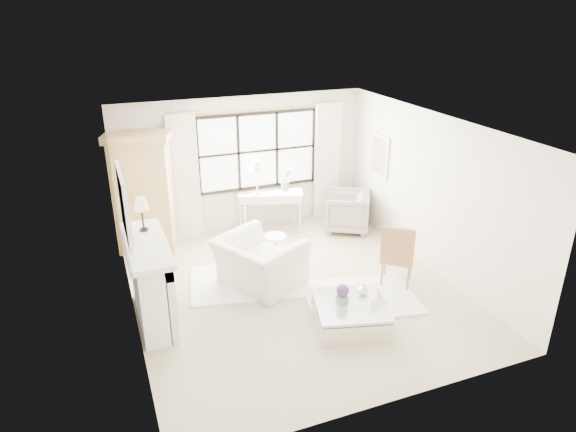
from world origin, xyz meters
name	(u,v)px	position (x,y,z in m)	size (l,w,h in m)	color
floor	(295,290)	(0.00, 0.00, 0.00)	(5.50, 5.50, 0.00)	#C6B793
ceiling	(296,126)	(0.00, 0.00, 2.70)	(5.50, 5.50, 0.00)	white
wall_back	(243,164)	(0.00, 2.75, 1.35)	(5.00, 5.00, 0.00)	silver
wall_front	(393,306)	(0.00, -2.75, 1.35)	(5.00, 5.00, 0.00)	beige
wall_left	(126,239)	(-2.50, 0.00, 1.35)	(5.50, 5.50, 0.00)	white
wall_right	(432,193)	(2.50, 0.00, 1.35)	(5.50, 5.50, 0.00)	white
window_pane	(258,151)	(0.30, 2.73, 1.60)	(2.40, 0.02, 1.50)	silver
window_frame	(258,151)	(0.30, 2.72, 1.60)	(2.50, 0.04, 1.50)	black
curtain_rod	(258,108)	(0.30, 2.67, 2.47)	(0.04, 0.04, 3.30)	#A8843A
curtain_left	(185,178)	(-1.20, 2.65, 1.24)	(0.55, 0.10, 2.47)	silver
curtain_right	(327,162)	(1.80, 2.65, 1.24)	(0.55, 0.10, 2.47)	white
fireplace	(148,281)	(-2.27, 0.00, 0.65)	(0.58, 1.66, 1.26)	silver
mirror_frame	(124,206)	(-2.47, 0.00, 1.84)	(0.05, 1.15, 0.95)	silver
mirror_glass	(126,205)	(-2.44, 0.00, 1.84)	(0.02, 1.00, 0.80)	silver
art_frame	(379,156)	(2.47, 1.70, 1.55)	(0.04, 0.62, 0.82)	white
art_canvas	(379,156)	(2.45, 1.70, 1.55)	(0.01, 0.52, 0.72)	#B4A48C
mantel_lamp	(141,205)	(-2.22, 0.42, 1.65)	(0.22, 0.22, 0.51)	black
armoire	(144,192)	(-2.00, 2.44, 1.14)	(1.28, 1.01, 2.24)	tan
console_table	(270,210)	(0.46, 2.47, 0.40)	(1.38, 0.84, 0.80)	white
console_lamp	(257,167)	(0.18, 2.46, 1.36)	(0.28, 0.28, 0.69)	#B28E3E
orchid_plant	(286,180)	(0.80, 2.47, 1.02)	(0.24, 0.19, 0.43)	#5F7950
side_table	(275,244)	(0.06, 1.07, 0.33)	(0.40, 0.40, 0.51)	silver
rug_left	(247,281)	(-0.66, 0.53, 0.02)	(1.85, 1.31, 0.03)	white
rug_right	(360,297)	(0.87, -0.60, 0.02)	(1.73, 1.30, 0.03)	white
club_armchair	(259,263)	(-0.48, 0.37, 0.41)	(1.28, 1.12, 0.83)	white
wingback_chair	(347,211)	(1.89, 1.86, 0.40)	(0.85, 0.88, 0.80)	gray
french_chair	(397,267)	(1.64, -0.42, 0.31)	(0.68, 0.68, 1.08)	#A97747
coffee_table	(350,315)	(0.37, -1.21, 0.18)	(1.23, 1.23, 0.38)	silver
planter_box	(342,299)	(0.26, -1.14, 0.43)	(0.14, 0.14, 0.11)	slate
planter_flowers	(343,290)	(0.26, -1.14, 0.58)	(0.18, 0.18, 0.18)	#522C6E
pillar_candle	(374,303)	(0.63, -1.40, 0.44)	(0.09, 0.09, 0.12)	white
coffee_vase	(363,289)	(0.64, -1.05, 0.46)	(0.16, 0.16, 0.17)	silver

